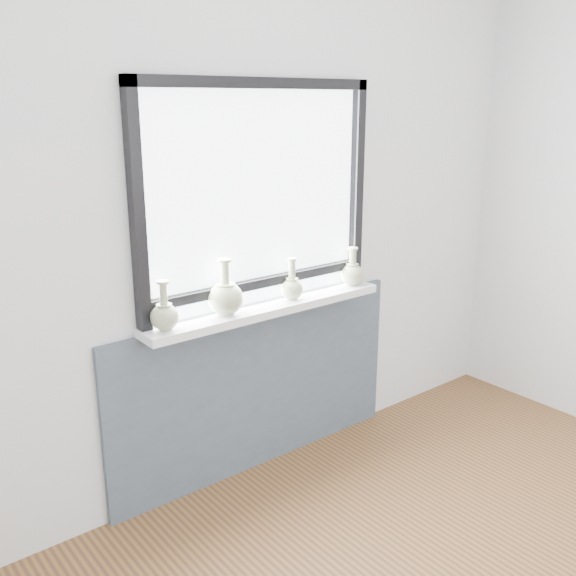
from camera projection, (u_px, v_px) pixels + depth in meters
back_wall at (254, 220)px, 3.07m from camera, size 3.60×0.02×2.60m
apron_panel at (260, 388)px, 3.29m from camera, size 1.70×0.03×0.86m
windowsill at (268, 308)px, 3.11m from camera, size 1.32×0.18×0.04m
window at (258, 191)px, 3.00m from camera, size 1.30×0.06×1.05m
vase_a at (165, 315)px, 2.75m from camera, size 0.12×0.12×0.22m
vase_b at (226, 297)px, 2.94m from camera, size 0.17×0.17×0.26m
vase_c at (292, 287)px, 3.17m from camera, size 0.11×0.11×0.21m
vase_d at (352, 273)px, 3.42m from camera, size 0.12×0.12×0.20m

